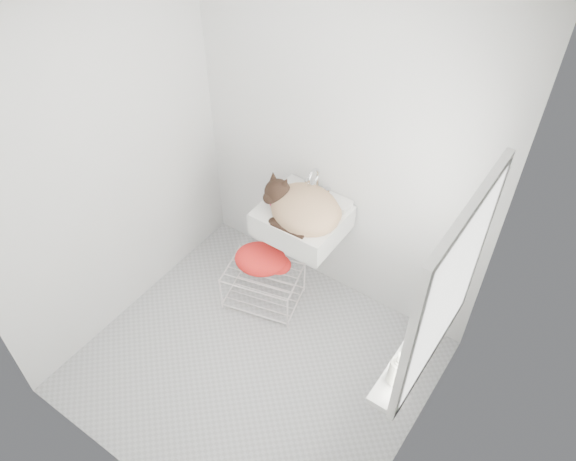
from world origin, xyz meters
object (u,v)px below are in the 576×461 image
Objects in this scene: wire_rack at (263,286)px; bottle_c at (432,321)px; sink at (302,211)px; bottle_a at (394,381)px; bottle_b at (412,353)px; cat at (302,208)px.

bottle_c is (1.30, -0.13, 0.70)m from wire_rack.
bottle_c reaches higher than wire_rack.
sink is 2.95× the size of bottle_c.
bottle_b is at bearing 90.00° from bottle_a.
wire_rack is 1.52m from bottle_b.
cat is (0.01, -0.02, 0.04)m from sink.
bottle_b is (1.11, -0.61, 0.00)m from sink.
sink is at bearing 49.68° from wire_rack.
cat is at bearing 144.10° from bottle_a.
cat is 1.36m from bottle_a.
bottle_a is (1.10, -0.80, -0.04)m from cat.
cat is at bearing -61.79° from sink.
bottle_a is (1.11, -0.81, 0.00)m from sink.
bottle_a is at bearing -24.49° from wire_rack.
sink is at bearing 131.05° from cat.
bottle_a is (1.30, -0.59, 0.70)m from wire_rack.
bottle_a is 0.46m from bottle_c.
bottle_c is (1.11, -0.35, 0.00)m from sink.
wire_rack is at bearing -121.43° from cat.
bottle_b is at bearing -16.43° from wire_rack.
sink is 3.34× the size of bottle_b.
cat reaches higher than bottle_c.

